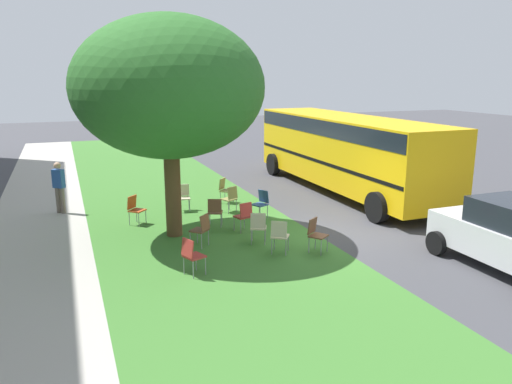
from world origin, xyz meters
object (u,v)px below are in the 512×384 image
object	(u,v)px
chair_1	(230,197)
chair_11	(135,208)
pedestrian_0	(59,185)
school_bus	(345,146)
chair_6	(225,188)
chair_10	(183,195)
chair_0	(215,210)
chair_5	(192,254)
chair_7	(244,214)
chair_3	(261,202)
chair_4	(202,228)
chair_9	(280,234)
chair_8	(258,225)
street_tree	(169,88)
chair_2	(316,232)

from	to	relation	value
chair_1	chair_11	size ratio (longest dim) A/B	1.00
chair_1	pedestrian_0	distance (m)	5.55
school_bus	pedestrian_0	world-z (taller)	school_bus
chair_6	chair_10	distance (m)	1.68
chair_1	chair_6	bearing A→B (deg)	-10.32
chair_0	chair_5	xyz separation A→B (m)	(-3.32, 1.54, 0.00)
chair_1	chair_0	bearing A→B (deg)	145.64
chair_1	chair_7	bearing A→B (deg)	172.21
chair_3	chair_4	size ratio (longest dim) A/B	1.00
chair_7	chair_9	distance (m)	2.03
chair_9	chair_10	size ratio (longest dim) A/B	1.00
chair_8	chair_7	bearing A→B (deg)	-0.37
chair_0	chair_3	size ratio (longest dim) A/B	1.00
chair_8	school_bus	distance (m)	7.14
chair_1	chair_10	xyz separation A→B (m)	(0.80, 1.37, 0.00)
chair_8	street_tree	bearing A→B (deg)	50.66
chair_0	chair_5	world-z (taller)	same
chair_2	chair_7	distance (m)	2.50
chair_1	chair_9	distance (m)	4.12
chair_3	school_bus	world-z (taller)	school_bus
chair_1	chair_5	bearing A→B (deg)	152.17
chair_9	chair_6	bearing A→B (deg)	-3.20
chair_6	chair_11	size ratio (longest dim) A/B	1.00
chair_7	chair_10	xyz separation A→B (m)	(2.90, 1.08, 0.00)
chair_2	school_bus	world-z (taller)	school_bus
chair_2	pedestrian_0	distance (m)	8.72
chair_2	chair_5	bearing A→B (deg)	96.03
chair_6	pedestrian_0	world-z (taller)	pedestrian_0
street_tree	chair_6	xyz separation A→B (m)	(2.95, -2.45, -3.56)
street_tree	chair_5	size ratio (longest dim) A/B	6.79
chair_10	chair_11	world-z (taller)	same
chair_5	chair_9	xyz separation A→B (m)	(0.56, -2.40, 0.00)
chair_1	chair_9	size ratio (longest dim) A/B	1.00
chair_6	chair_1	bearing A→B (deg)	169.68
chair_4	chair_5	distance (m)	1.93
chair_0	chair_7	xyz separation A→B (m)	(-0.74, -0.64, 0.00)
chair_1	chair_5	distance (m)	5.29
chair_0	chair_3	world-z (taller)	same
chair_4	chair_9	distance (m)	2.09
chair_3	chair_10	world-z (taller)	same
chair_7	chair_8	bearing A→B (deg)	179.63
chair_8	chair_11	distance (m)	4.12
chair_3	chair_8	distance (m)	2.52
chair_2	pedestrian_0	world-z (taller)	pedestrian_0
chair_0	pedestrian_0	bearing A→B (deg)	52.04
chair_0	chair_2	world-z (taller)	same
chair_4	pedestrian_0	size ratio (longest dim) A/B	0.52
chair_3	pedestrian_0	distance (m)	6.58
chair_2	chair_5	size ratio (longest dim) A/B	1.00
chair_5	school_bus	bearing A→B (deg)	-51.58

